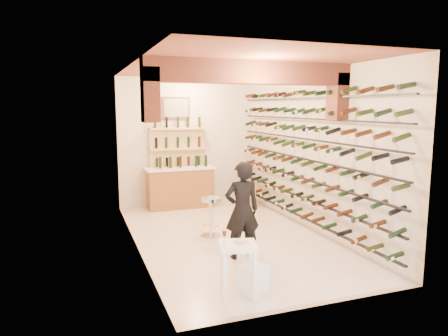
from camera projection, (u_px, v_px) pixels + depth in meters
name	position (u px, v px, depth m)	size (l,w,h in m)	color
ground	(229.00, 237.00, 7.97)	(6.00, 6.00, 0.00)	silver
room_shell	(235.00, 120.00, 7.40)	(3.52, 6.02, 3.21)	beige
wine_rack	(301.00, 154.00, 8.26)	(0.32, 5.70, 2.56)	black
back_counter	(180.00, 186.00, 10.26)	(1.70, 0.62, 1.29)	#915E2D
back_shelving	(178.00, 160.00, 10.39)	(1.40, 0.31, 2.73)	#D6B378
tasting_table	(238.00, 253.00, 5.43)	(0.60, 0.60, 0.85)	white
white_stool	(254.00, 279.00, 5.54)	(0.31, 0.31, 0.39)	white
person	(242.00, 210.00, 6.76)	(0.59, 0.39, 1.61)	black
chrome_barstool	(211.00, 214.00, 7.92)	(0.40, 0.40, 0.77)	silver
crate_lower	(245.00, 202.00, 10.33)	(0.43, 0.30, 0.26)	tan
crate_upper	(245.00, 191.00, 10.29)	(0.50, 0.35, 0.29)	tan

